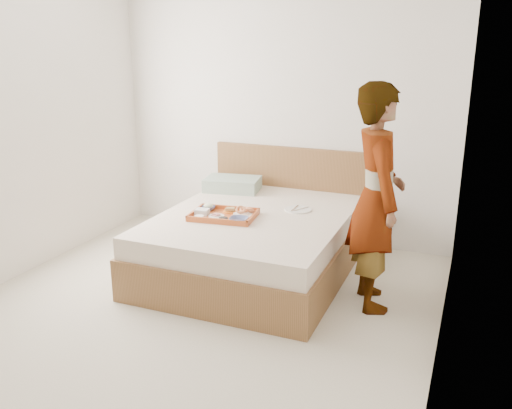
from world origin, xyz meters
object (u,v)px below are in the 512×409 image
object	(u,v)px
tray	(224,215)
dinner_plate	(298,209)
person	(376,198)
bed	(255,243)

from	to	relation	value
tray	dinner_plate	bearing A→B (deg)	32.90
dinner_plate	person	distance (m)	0.96
dinner_plate	person	bearing A→B (deg)	-32.28
dinner_plate	person	size ratio (longest dim) A/B	0.14
tray	dinner_plate	distance (m)	0.68
bed	person	size ratio (longest dim) A/B	1.17
tray	person	xyz separation A→B (m)	(1.29, -0.04, 0.30)
tray	dinner_plate	size ratio (longest dim) A/B	2.24
tray	person	world-z (taller)	person
bed	dinner_plate	distance (m)	0.48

